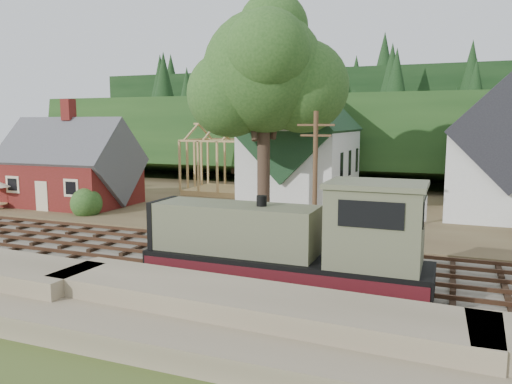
% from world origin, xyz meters
% --- Properties ---
extents(ground, '(140.00, 140.00, 0.00)m').
position_xyz_m(ground, '(0.00, 0.00, 0.00)').
color(ground, '#384C1E').
rests_on(ground, ground).
extents(embankment, '(64.00, 5.00, 1.60)m').
position_xyz_m(embankment, '(0.00, -8.50, 0.00)').
color(embankment, '#7F7259').
rests_on(embankment, ground).
extents(railroad_bed, '(64.00, 11.00, 0.16)m').
position_xyz_m(railroad_bed, '(0.00, 0.00, 0.08)').
color(railroad_bed, '#726B5B').
rests_on(railroad_bed, ground).
extents(village_flat, '(64.00, 26.00, 0.30)m').
position_xyz_m(village_flat, '(0.00, 18.00, 0.15)').
color(village_flat, brown).
rests_on(village_flat, ground).
extents(hillside, '(70.00, 28.96, 12.74)m').
position_xyz_m(hillside, '(0.00, 42.00, 0.00)').
color(hillside, '#1E3F19').
rests_on(hillside, ground).
extents(ridge, '(80.00, 20.00, 12.00)m').
position_xyz_m(ridge, '(0.00, 58.00, 0.00)').
color(ridge, black).
rests_on(ridge, ground).
extents(depot, '(10.80, 7.41, 9.00)m').
position_xyz_m(depot, '(-16.00, 11.00, 3.21)').
color(depot, '#5C1C15').
rests_on(depot, village_flat).
extents(church, '(8.40, 15.17, 13.00)m').
position_xyz_m(church, '(2.00, 19.68, 5.18)').
color(church, silver).
rests_on(church, village_flat).
extents(farmhouse, '(8.40, 10.80, 10.60)m').
position_xyz_m(farmhouse, '(18.00, 19.00, 4.87)').
color(farmhouse, silver).
rests_on(farmhouse, village_flat).
extents(timber_frame, '(8.20, 6.20, 6.99)m').
position_xyz_m(timber_frame, '(-6.00, 22.00, 3.27)').
color(timber_frame, tan).
rests_on(timber_frame, village_flat).
extents(lattice_tower, '(3.20, 3.20, 12.12)m').
position_xyz_m(lattice_tower, '(-6.00, 28.00, 10.03)').
color(lattice_tower, silver).
rests_on(lattice_tower, village_flat).
extents(big_tree, '(10.90, 8.40, 14.70)m').
position_xyz_m(big_tree, '(2.17, 10.08, 10.22)').
color(big_tree, '#38281E').
rests_on(big_tree, village_flat).
extents(telegraph_pole_near, '(2.20, 0.28, 8.00)m').
position_xyz_m(telegraph_pole_near, '(7.00, 5.20, 4.25)').
color(telegraph_pole_near, '#4C331E').
rests_on(telegraph_pole_near, ground).
extents(locomotive, '(12.17, 3.04, 4.86)m').
position_xyz_m(locomotive, '(8.26, -3.00, 2.15)').
color(locomotive, black).
rests_on(locomotive, railroad_bed).
extents(car_blue, '(1.75, 3.54, 1.16)m').
position_xyz_m(car_blue, '(-4.68, 10.84, 0.88)').
color(car_blue, '#5A92C1').
rests_on(car_blue, village_flat).
extents(car_green, '(4.15, 2.13, 1.30)m').
position_xyz_m(car_green, '(-24.66, 13.09, 0.95)').
color(car_green, '#7DA773').
rests_on(car_green, village_flat).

